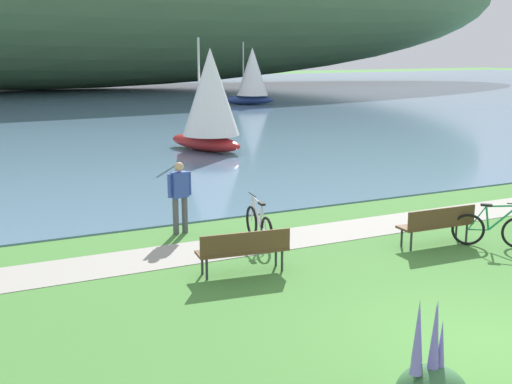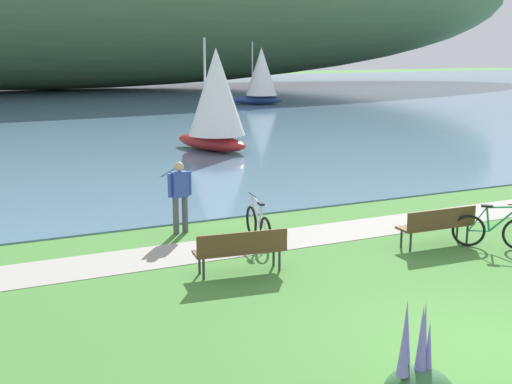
{
  "view_description": "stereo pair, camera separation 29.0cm",
  "coord_description": "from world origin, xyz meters",
  "px_view_note": "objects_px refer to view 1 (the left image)",
  "views": [
    {
      "loc": [
        -7.07,
        -6.48,
        4.31
      ],
      "look_at": [
        -0.52,
        6.86,
        1.0
      ],
      "focal_mm": 45.76,
      "sensor_mm": 36.0,
      "label": 1
    },
    {
      "loc": [
        -6.81,
        -6.6,
        4.31
      ],
      "look_at": [
        -0.52,
        6.86,
        1.0
      ],
      "focal_mm": 45.76,
      "sensor_mm": 36.0,
      "label": 2
    }
  ],
  "objects_px": {
    "park_bench_further_along": "(438,222)",
    "sailboat_mid_bay": "(252,75)",
    "park_bench_near_camera": "(244,248)",
    "person_at_shoreline": "(180,193)",
    "sailboat_toward_hillside": "(210,99)",
    "bicycle_beside_path": "(259,225)",
    "bicycle_leaning_near_bench": "(493,229)"
  },
  "relations": [
    {
      "from": "sailboat_mid_bay",
      "to": "sailboat_toward_hillside",
      "type": "distance_m",
      "value": 22.8
    },
    {
      "from": "park_bench_near_camera",
      "to": "bicycle_leaning_near_bench",
      "type": "bearing_deg",
      "value": -8.29
    },
    {
      "from": "park_bench_near_camera",
      "to": "bicycle_beside_path",
      "type": "relative_size",
      "value": 1.05
    },
    {
      "from": "person_at_shoreline",
      "to": "sailboat_toward_hillside",
      "type": "relative_size",
      "value": 0.37
    },
    {
      "from": "park_bench_near_camera",
      "to": "bicycle_leaning_near_bench",
      "type": "distance_m",
      "value": 5.74
    },
    {
      "from": "sailboat_toward_hillside",
      "to": "park_bench_near_camera",
      "type": "bearing_deg",
      "value": -109.81
    },
    {
      "from": "bicycle_leaning_near_bench",
      "to": "sailboat_toward_hillside",
      "type": "bearing_deg",
      "value": 92.16
    },
    {
      "from": "bicycle_beside_path",
      "to": "park_bench_near_camera",
      "type": "bearing_deg",
      "value": -124.38
    },
    {
      "from": "park_bench_near_camera",
      "to": "person_at_shoreline",
      "type": "distance_m",
      "value": 3.25
    },
    {
      "from": "bicycle_beside_path",
      "to": "person_at_shoreline",
      "type": "bearing_deg",
      "value": 132.65
    },
    {
      "from": "person_at_shoreline",
      "to": "sailboat_mid_bay",
      "type": "relative_size",
      "value": 0.37
    },
    {
      "from": "park_bench_near_camera",
      "to": "sailboat_toward_hillside",
      "type": "relative_size",
      "value": 0.4
    },
    {
      "from": "park_bench_near_camera",
      "to": "bicycle_beside_path",
      "type": "height_order",
      "value": "bicycle_beside_path"
    },
    {
      "from": "park_bench_further_along",
      "to": "sailboat_toward_hillside",
      "type": "height_order",
      "value": "sailboat_toward_hillside"
    },
    {
      "from": "park_bench_near_camera",
      "to": "sailboat_mid_bay",
      "type": "relative_size",
      "value": 0.4
    },
    {
      "from": "park_bench_near_camera",
      "to": "person_at_shoreline",
      "type": "bearing_deg",
      "value": 92.55
    },
    {
      "from": "park_bench_further_along",
      "to": "bicycle_beside_path",
      "type": "distance_m",
      "value": 3.96
    },
    {
      "from": "bicycle_beside_path",
      "to": "bicycle_leaning_near_bench",
      "type": "bearing_deg",
      "value": -30.01
    },
    {
      "from": "person_at_shoreline",
      "to": "bicycle_beside_path",
      "type": "bearing_deg",
      "value": -47.35
    },
    {
      "from": "park_bench_further_along",
      "to": "bicycle_beside_path",
      "type": "xyz_separation_m",
      "value": [
        -3.45,
        1.94,
        -0.12
      ]
    },
    {
      "from": "park_bench_further_along",
      "to": "bicycle_beside_path",
      "type": "height_order",
      "value": "bicycle_beside_path"
    },
    {
      "from": "bicycle_beside_path",
      "to": "person_at_shoreline",
      "type": "distance_m",
      "value": 2.07
    },
    {
      "from": "sailboat_mid_bay",
      "to": "park_bench_further_along",
      "type": "bearing_deg",
      "value": -109.24
    },
    {
      "from": "sailboat_mid_bay",
      "to": "bicycle_leaning_near_bench",
      "type": "bearing_deg",
      "value": -107.39
    },
    {
      "from": "park_bench_further_along",
      "to": "sailboat_toward_hillside",
      "type": "xyz_separation_m",
      "value": [
        0.46,
        14.37,
        1.71
      ]
    },
    {
      "from": "park_bench_further_along",
      "to": "sailboat_mid_bay",
      "type": "height_order",
      "value": "sailboat_mid_bay"
    },
    {
      "from": "bicycle_leaning_near_bench",
      "to": "sailboat_toward_hillside",
      "type": "distance_m",
      "value": 15.13
    },
    {
      "from": "bicycle_beside_path",
      "to": "park_bench_further_along",
      "type": "bearing_deg",
      "value": -29.37
    },
    {
      "from": "park_bench_near_camera",
      "to": "bicycle_leaning_near_bench",
      "type": "height_order",
      "value": "bicycle_leaning_near_bench"
    },
    {
      "from": "sailboat_toward_hillside",
      "to": "person_at_shoreline",
      "type": "bearing_deg",
      "value": -115.59
    },
    {
      "from": "park_bench_further_along",
      "to": "sailboat_toward_hillside",
      "type": "bearing_deg",
      "value": 88.18
    },
    {
      "from": "park_bench_further_along",
      "to": "sailboat_toward_hillside",
      "type": "distance_m",
      "value": 14.48
    }
  ]
}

